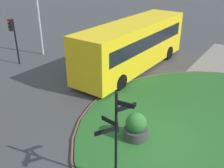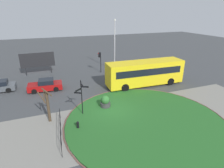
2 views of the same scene
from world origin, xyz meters
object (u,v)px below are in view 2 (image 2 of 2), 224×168
object	(u,v)px
traffic_light_near	(100,58)
bus_yellow	(145,73)
lamppost_tall	(115,44)
street_tree_bare	(47,105)
billboard_left	(37,60)
signpost_directional	(81,95)
planter_near_signpost	(105,102)
bollard_foreground	(78,125)
car_near_lane	(45,85)

from	to	relation	value
traffic_light_near	bus_yellow	bearing A→B (deg)	118.57
bus_yellow	lamppost_tall	size ratio (longest dim) A/B	1.27
bus_yellow	traffic_light_near	size ratio (longest dim) A/B	3.18
bus_yellow	street_tree_bare	size ratio (longest dim) A/B	2.98
billboard_left	street_tree_bare	size ratio (longest dim) A/B	1.45
signpost_directional	planter_near_signpost	xyz separation A→B (m)	(2.55, 0.62, -1.55)
bollard_foreground	street_tree_bare	xyz separation A→B (m)	(-2.18, 2.02, 1.34)
bollard_foreground	street_tree_bare	world-z (taller)	street_tree_bare
signpost_directional	bus_yellow	world-z (taller)	signpost_directional
car_near_lane	planter_near_signpost	distance (m)	8.91
traffic_light_near	planter_near_signpost	bearing A→B (deg)	76.00
bus_yellow	planter_near_signpost	xyz separation A→B (m)	(-7.00, -4.06, -1.18)
lamppost_tall	billboard_left	distance (m)	12.35
traffic_light_near	planter_near_signpost	distance (m)	12.09
lamppost_tall	planter_near_signpost	bearing A→B (deg)	-116.08
bollard_foreground	lamppost_tall	bearing A→B (deg)	57.61
lamppost_tall	billboard_left	xyz separation A→B (m)	(-11.90, 2.49, -2.15)
car_near_lane	traffic_light_near	size ratio (longest dim) A/B	1.29
billboard_left	bollard_foreground	bearing A→B (deg)	-81.40
signpost_directional	lamppost_tall	world-z (taller)	lamppost_tall
signpost_directional	lamppost_tall	size ratio (longest dim) A/B	0.43
bollard_foreground	car_near_lane	distance (m)	9.95
bus_yellow	planter_near_signpost	distance (m)	8.18
traffic_light_near	street_tree_bare	size ratio (longest dim) A/B	0.94
bus_yellow	car_near_lane	distance (m)	12.93
bus_yellow	car_near_lane	xyz separation A→B (m)	(-12.55, 2.90, -1.10)
bollard_foreground	car_near_lane	world-z (taller)	car_near_lane
planter_near_signpost	street_tree_bare	distance (m)	5.77
traffic_light_near	billboard_left	bearing A→B (deg)	-14.51
bollard_foreground	planter_near_signpost	distance (m)	4.40
street_tree_bare	lamppost_tall	bearing A→B (deg)	47.57
bollard_foreground	billboard_left	bearing A→B (deg)	99.33
bollard_foreground	street_tree_bare	distance (m)	3.26
car_near_lane	billboard_left	size ratio (longest dim) A/B	0.84
bollard_foreground	traffic_light_near	bearing A→B (deg)	65.43
bollard_foreground	lamppost_tall	size ratio (longest dim) A/B	0.09
signpost_directional	lamppost_tall	bearing A→B (deg)	56.08
car_near_lane	planter_near_signpost	size ratio (longest dim) A/B	3.35
bollard_foreground	planter_near_signpost	size ratio (longest dim) A/B	0.56
signpost_directional	car_near_lane	size ratio (longest dim) A/B	0.83
signpost_directional	street_tree_bare	distance (m)	3.10
street_tree_bare	bollard_foreground	bearing A→B (deg)	-42.80
bollard_foreground	street_tree_bare	bearing A→B (deg)	137.20
car_near_lane	street_tree_bare	distance (m)	7.76
bollard_foreground	bus_yellow	size ratio (longest dim) A/B	0.07
signpost_directional	traffic_light_near	distance (m)	13.41
traffic_light_near	billboard_left	world-z (taller)	billboard_left
bus_yellow	bollard_foreground	bearing A→B (deg)	-144.51
car_near_lane	traffic_light_near	bearing A→B (deg)	-147.26
lamppost_tall	bollard_foreground	bearing A→B (deg)	-122.39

